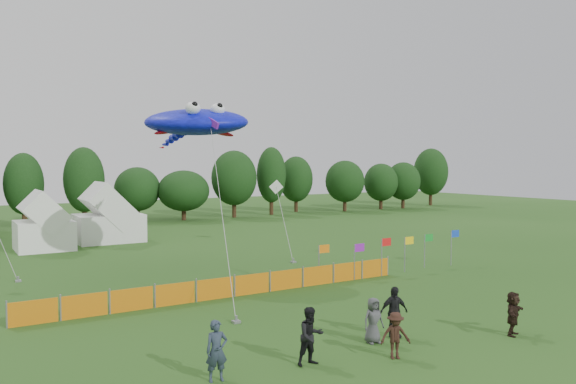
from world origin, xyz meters
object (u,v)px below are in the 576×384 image
barrier_fence (234,286)px  stingray_kite (194,123)px  tent_right (109,219)px  spectator_a (217,351)px  spectator_b (311,336)px  spectator_f (513,314)px  spectator_c (395,335)px  tent_left (44,226)px  spectator_d (394,312)px  spectator_e (373,320)px

barrier_fence → stingray_kite: (0.63, 6.35, 8.35)m
stingray_kite → tent_right: bearing=93.2°
spectator_a → spectator_b: bearing=2.4°
spectator_a → spectator_f: spectator_a is taller
spectator_a → stingray_kite: (5.79, 15.62, 7.93)m
stingray_kite → spectator_c: bearing=-89.7°
barrier_fence → spectator_b: 9.86m
tent_left → tent_right: size_ratio=0.77×
barrier_fence → spectator_f: 12.75m
spectator_d → tent_left: bearing=118.4°
spectator_d → spectator_e: bearing=-161.2°
stingray_kite → spectator_b: bearing=-99.4°
spectator_a → spectator_c: (5.87, -1.39, -0.14)m
spectator_c → spectator_e: size_ratio=0.95×
spectator_d → stingray_kite: size_ratio=0.11×
stingray_kite → tent_left: bearing=113.0°
tent_left → stingray_kite: bearing=-67.0°
spectator_d → spectator_e: 1.10m
tent_right → barrier_fence: bearing=-89.3°
tent_left → spectator_f: tent_left is taller
tent_left → spectator_b: (3.51, -30.46, -0.86)m
stingray_kite → spectator_a: bearing=-110.3°
spectator_a → spectator_c: bearing=-4.1°
tent_left → spectator_f: (11.76, -31.93, -0.97)m
spectator_b → spectator_a: bearing=175.1°
spectator_a → spectator_d: 7.42m
spectator_b → barrier_fence: bearing=80.3°
spectator_a → spectator_f: (11.40, -1.85, -0.09)m
tent_left → spectator_f: 34.04m
tent_right → tent_left: bearing=-160.1°
tent_left → spectator_e: size_ratio=2.44×
tent_left → spectator_b: bearing=-83.4°
spectator_b → spectator_c: spectator_b is taller
spectator_b → spectator_e: 3.24m
tent_right → stingray_kite: size_ratio=0.29×
spectator_a → spectator_d: (7.41, 0.37, 0.04)m
tent_right → spectator_e: tent_right is taller
spectator_f → spectator_c: bearing=149.2°
tent_right → spectator_e: size_ratio=3.19×
spectator_e → spectator_f: spectator_f is taller
spectator_d → stingray_kite: 17.25m
tent_left → spectator_d: size_ratio=2.11×
tent_left → spectator_d: 30.73m
tent_right → spectator_e: 31.76m
tent_right → spectator_b: 32.42m
spectator_c → spectator_d: bearing=73.9°
spectator_f → stingray_kite: stingray_kite is taller
tent_right → barrier_fence: (0.27, -22.71, -1.38)m
spectator_a → spectator_e: bearing=11.7°
spectator_c → tent_left: bearing=126.4°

